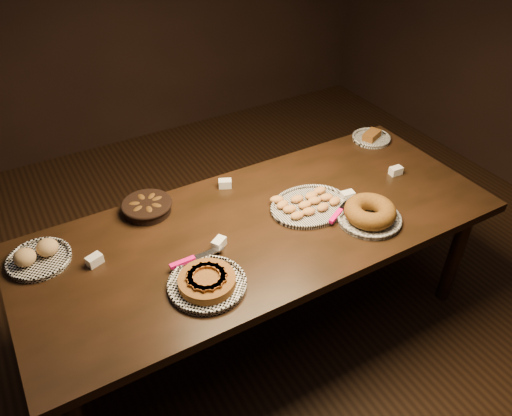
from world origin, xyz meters
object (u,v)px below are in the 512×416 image
apple_tart_plate (207,282)px  bundt_cake_plate (369,214)px  buffet_table (263,235)px  madeleine_platter (309,205)px

apple_tart_plate → bundt_cake_plate: 0.90m
buffet_table → bundt_cake_plate: 0.54m
apple_tart_plate → bundt_cake_plate: bearing=21.2°
madeleine_platter → bundt_cake_plate: size_ratio=1.14×
buffet_table → apple_tart_plate: apple_tart_plate is taller
buffet_table → apple_tart_plate: (-0.43, -0.25, 0.10)m
madeleine_platter → buffet_table: bearing=171.8°
buffet_table → apple_tart_plate: size_ratio=6.83×
apple_tart_plate → bundt_cake_plate: (0.90, 0.00, 0.02)m
bundt_cake_plate → buffet_table: bearing=159.3°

